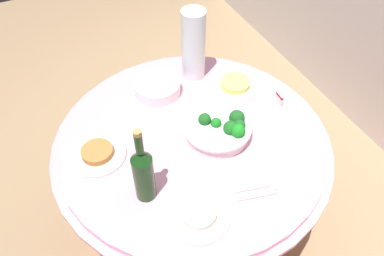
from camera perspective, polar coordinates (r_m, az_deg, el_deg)
ground_plane at (r=2.20m, az=0.00°, el=-14.17°), size 6.00×6.00×0.00m
buffet_table at (r=1.89m, az=0.00°, el=-8.64°), size 1.16×1.16×0.74m
broccoli_bowl at (r=1.57m, az=4.06°, el=-0.14°), size 0.28×0.28×0.11m
plate_stack at (r=1.78m, az=-5.13°, el=5.97°), size 0.21×0.21×0.06m
wine_bottle at (r=1.33m, az=-7.19°, el=-6.54°), size 0.07×0.07×0.34m
decorative_fruit_vase at (r=1.79m, az=0.21°, el=11.88°), size 0.11×0.11×0.34m
serving_tongs at (r=1.44m, az=9.54°, el=-9.28°), size 0.08×0.17×0.01m
food_plate_noodles at (r=1.82m, az=6.34°, el=6.32°), size 0.22×0.22×0.04m
food_plate_peanuts at (r=1.56m, az=-13.72°, el=-3.70°), size 0.22×0.22×0.04m
food_plate_rice at (r=1.36m, az=1.00°, el=-12.68°), size 0.22×0.22×0.04m
label_placard_front at (r=1.76m, az=12.69°, el=4.32°), size 0.05×0.01×0.05m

